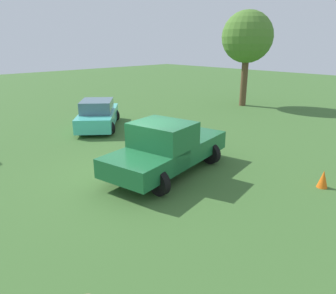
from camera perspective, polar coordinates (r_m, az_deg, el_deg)
The scene contains 5 objects.
ground_plane at distance 10.91m, azimuth -5.65°, elevation -4.81°, with size 80.00×80.00×0.00m, color #3D662D.
pickup_truck at distance 10.61m, azimuth -0.40°, elevation -0.02°, with size 2.90×5.16×1.80m.
sedan_near at distance 16.97m, azimuth -12.40°, elevation 5.62°, with size 4.37×4.05×1.46m.
tree_back_left at distance 22.91m, azimuth 13.96°, elevation 18.44°, with size 3.38×3.38×6.27m.
traffic_cone at distance 10.88m, azimuth 25.95°, elevation -5.17°, with size 0.32×0.32×0.55m, color orange.
Camera 1 is at (7.92, -6.18, 4.26)m, focal length 34.13 mm.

